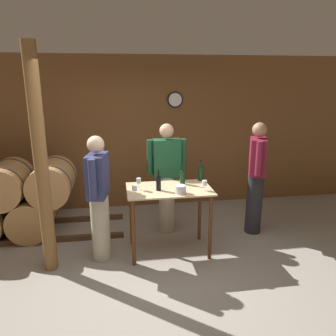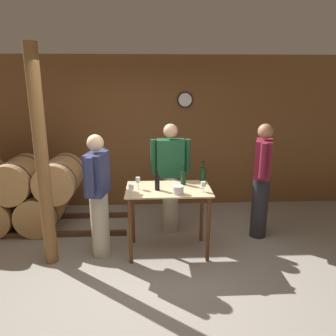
{
  "view_description": "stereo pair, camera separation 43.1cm",
  "coord_description": "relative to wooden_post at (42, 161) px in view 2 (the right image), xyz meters",
  "views": [
    {
      "loc": [
        -0.4,
        -3.35,
        2.3
      ],
      "look_at": [
        0.23,
        0.76,
        1.16
      ],
      "focal_mm": 35.0,
      "sensor_mm": 36.0,
      "label": 1
    },
    {
      "loc": [
        0.03,
        -3.39,
        2.3
      ],
      "look_at": [
        0.23,
        0.76,
        1.16
      ],
      "focal_mm": 35.0,
      "sensor_mm": 36.0,
      "label": 2
    }
  ],
  "objects": [
    {
      "name": "back_wall",
      "position": [
        1.29,
        1.98,
        0.0
      ],
      "size": [
        8.4,
        0.08,
        2.7
      ],
      "color": "brown",
      "rests_on": "ground_plane"
    },
    {
      "name": "ice_bucket",
      "position": [
        1.64,
        -0.03,
        -0.39
      ],
      "size": [
        0.14,
        0.14,
        0.11
      ],
      "color": "silver",
      "rests_on": "tasting_table"
    },
    {
      "name": "wooden_post",
      "position": [
        0.0,
        0.0,
        0.0
      ],
      "size": [
        0.16,
        0.16,
        2.7
      ],
      "color": "brown",
      "rests_on": "ground_plane"
    },
    {
      "name": "ground_plane",
      "position": [
        1.29,
        -0.48,
        -1.35
      ],
      "size": [
        14.0,
        14.0,
        0.0
      ],
      "primitive_type": "plane",
      "color": "gray"
    },
    {
      "name": "person_visitor_with_scarf",
      "position": [
        0.62,
        0.14,
        -0.48
      ],
      "size": [
        0.29,
        0.58,
        1.64
      ],
      "color": "#B7AD93",
      "rests_on": "ground_plane"
    },
    {
      "name": "person_host",
      "position": [
        1.59,
        0.83,
        -0.46
      ],
      "size": [
        0.59,
        0.24,
        1.68
      ],
      "color": "#B7AD93",
      "rests_on": "ground_plane"
    },
    {
      "name": "wine_glass_near_center",
      "position": [
        1.13,
        0.19,
        -0.32
      ],
      "size": [
        0.06,
        0.06,
        0.16
      ],
      "color": "silver",
      "rests_on": "tasting_table"
    },
    {
      "name": "barrel_rack",
      "position": [
        -0.9,
        1.03,
        -0.8
      ],
      "size": [
        3.95,
        0.85,
        1.14
      ],
      "color": "#4C331E",
      "rests_on": "ground_plane"
    },
    {
      "name": "wine_glass_near_left",
      "position": [
        1.06,
        -0.1,
        -0.32
      ],
      "size": [
        0.06,
        0.06,
        0.15
      ],
      "color": "silver",
      "rests_on": "tasting_table"
    },
    {
      "name": "wine_bottle_far_left",
      "position": [
        1.38,
        0.13,
        -0.33
      ],
      "size": [
        0.06,
        0.06,
        0.27
      ],
      "color": "black",
      "rests_on": "tasting_table"
    },
    {
      "name": "wine_glass_near_right",
      "position": [
        1.96,
        0.04,
        -0.34
      ],
      "size": [
        0.06,
        0.06,
        0.13
      ],
      "color": "silver",
      "rests_on": "tasting_table"
    },
    {
      "name": "tasting_table",
      "position": [
        1.53,
        0.19,
        -0.62
      ],
      "size": [
        1.11,
        0.68,
        0.91
      ],
      "color": "#D1B284",
      "rests_on": "ground_plane"
    },
    {
      "name": "person_visitor_bearded",
      "position": [
        2.9,
        0.58,
        -0.45
      ],
      "size": [
        0.34,
        0.56,
        1.7
      ],
      "color": "#232328",
      "rests_on": "ground_plane"
    },
    {
      "name": "wine_bottle_left",
      "position": [
        1.74,
        0.35,
        -0.34
      ],
      "size": [
        0.07,
        0.07,
        0.28
      ],
      "color": "black",
      "rests_on": "tasting_table"
    },
    {
      "name": "wine_bottle_center",
      "position": [
        2.02,
        0.47,
        -0.33
      ],
      "size": [
        0.08,
        0.08,
        0.3
      ],
      "color": "black",
      "rests_on": "tasting_table"
    }
  ]
}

